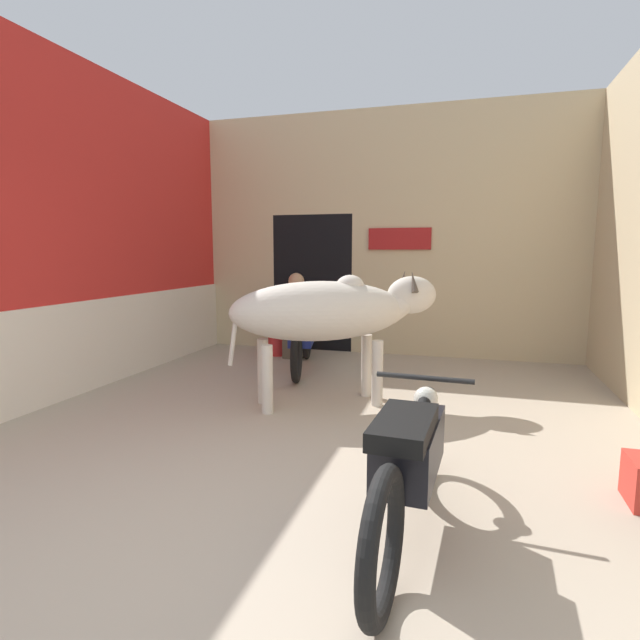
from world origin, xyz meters
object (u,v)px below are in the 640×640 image
at_px(motorcycle_far, 302,337).
at_px(shopkeeper_seated, 295,312).
at_px(plastic_stool, 277,339).
at_px(motorcycle_near, 409,459).
at_px(cow, 330,312).

distance_m(motorcycle_far, shopkeeper_seated, 0.81).
bearing_deg(plastic_stool, motorcycle_near, -60.44).
bearing_deg(plastic_stool, cow, -56.32).
bearing_deg(motorcycle_near, plastic_stool, 119.56).
height_order(motorcycle_far, plastic_stool, motorcycle_far).
height_order(cow, shopkeeper_seated, cow).
height_order(cow, motorcycle_near, cow).
height_order(motorcycle_near, shopkeeper_seated, shopkeeper_seated).
xyz_separation_m(cow, plastic_stool, (-1.35, 2.02, -0.68)).
bearing_deg(shopkeeper_seated, plastic_stool, 169.55).
bearing_deg(cow, plastic_stool, 123.68).
bearing_deg(motorcycle_near, motorcycle_far, 116.90).
distance_m(motorcycle_near, plastic_stool, 4.78).
height_order(motorcycle_far, shopkeeper_seated, shopkeeper_seated).
distance_m(cow, plastic_stool, 2.52).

